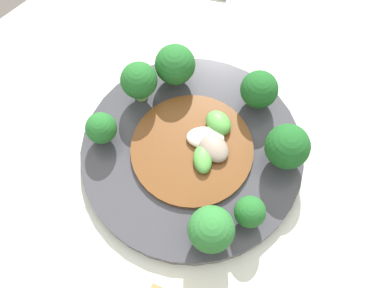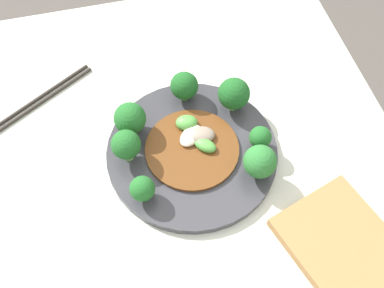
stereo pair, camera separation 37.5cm
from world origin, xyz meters
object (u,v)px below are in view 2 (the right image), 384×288
(broccoli_southeast, at_px, (142,189))
(broccoli_south, at_px, (126,145))
(broccoli_northwest, at_px, (234,94))
(broccoli_north, at_px, (260,138))
(chopsticks, at_px, (40,100))
(cutting_board, at_px, (364,272))
(broccoli_southwest, at_px, (130,119))
(broccoli_northeast, at_px, (260,162))
(broccoli_west, at_px, (184,86))
(plate, at_px, (192,152))
(stirfry_center, at_px, (193,143))

(broccoli_southeast, height_order, broccoli_south, broccoli_south)
(broccoli_northwest, height_order, broccoli_north, broccoli_northwest)
(broccoli_southeast, relative_size, chopsticks, 0.24)
(cutting_board, bearing_deg, broccoli_north, -160.62)
(broccoli_southwest, height_order, broccoli_south, same)
(chopsticks, bearing_deg, broccoli_northeast, 54.06)
(broccoli_northwest, bearing_deg, broccoli_south, -73.22)
(broccoli_southwest, xyz_separation_m, chopsticks, (-0.12, -0.16, -0.05))
(broccoli_northwest, bearing_deg, broccoli_southeast, -53.72)
(broccoli_west, bearing_deg, chopsticks, -104.25)
(broccoli_northeast, xyz_separation_m, broccoli_west, (-0.19, -0.09, -0.00))
(plate, bearing_deg, broccoli_southeast, -55.14)
(broccoli_south, bearing_deg, chopsticks, -140.17)
(broccoli_southwest, bearing_deg, broccoli_northwest, 92.50)
(broccoli_south, bearing_deg, broccoli_southeast, 8.11)
(broccoli_north, distance_m, chopsticks, 0.44)
(broccoli_north, xyz_separation_m, chopsticks, (-0.21, -0.38, -0.04))
(broccoli_southeast, distance_m, broccoli_northeast, 0.20)
(plate, xyz_separation_m, broccoli_west, (-0.12, 0.01, 0.04))
(broccoli_north, bearing_deg, broccoli_northwest, -168.13)
(broccoli_north, xyz_separation_m, broccoli_west, (-0.14, -0.10, 0.00))
(plate, height_order, broccoli_southeast, broccoli_southeast)
(broccoli_north, height_order, broccoli_southeast, broccoli_southeast)
(broccoli_south, height_order, cutting_board, broccoli_south)
(broccoli_west, bearing_deg, broccoli_northeast, 23.99)
(broccoli_northeast, bearing_deg, broccoli_southeast, -90.35)
(broccoli_northwest, height_order, broccoli_west, broccoli_northwest)
(broccoli_southeast, height_order, broccoli_west, broccoli_west)
(broccoli_southwest, bearing_deg, plate, 55.27)
(broccoli_west, bearing_deg, broccoli_northwest, 62.04)
(broccoli_northwest, xyz_separation_m, broccoli_west, (-0.04, -0.08, -0.01))
(stirfry_center, relative_size, chopsticks, 0.78)
(broccoli_south, relative_size, chopsticks, 0.32)
(broccoli_north, relative_size, broccoli_northeast, 0.74)
(broccoli_northwest, distance_m, broccoli_southeast, 0.25)
(broccoli_southwest, distance_m, chopsticks, 0.21)
(broccoli_southwest, distance_m, broccoli_north, 0.23)
(stirfry_center, bearing_deg, broccoli_west, 174.82)
(plate, xyz_separation_m, broccoli_northwest, (-0.08, 0.10, 0.05))
(broccoli_northwest, xyz_separation_m, broccoli_south, (0.06, -0.21, 0.00))
(stirfry_center, distance_m, chopsticks, 0.32)
(broccoli_southeast, relative_size, stirfry_center, 0.31)
(cutting_board, bearing_deg, broccoli_southwest, -138.34)
(broccoli_northeast, distance_m, cutting_board, 0.24)
(broccoli_northwest, xyz_separation_m, broccoli_southwest, (0.01, -0.20, -0.00))
(broccoli_north, xyz_separation_m, broccoli_south, (-0.03, -0.23, 0.01))
(broccoli_southeast, relative_size, broccoli_west, 0.85)
(broccoli_southeast, height_order, broccoli_northeast, broccoli_northeast)
(broccoli_west, xyz_separation_m, broccoli_south, (0.11, -0.13, 0.01))
(broccoli_southwest, distance_m, cutting_board, 0.46)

